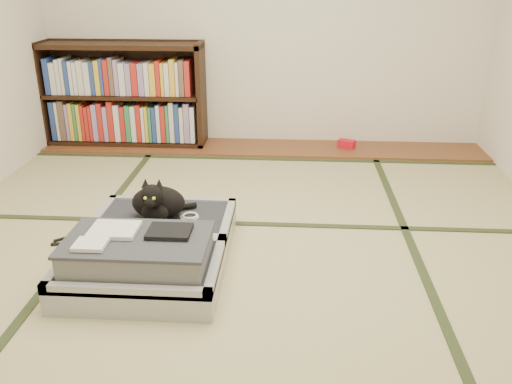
{
  "coord_description": "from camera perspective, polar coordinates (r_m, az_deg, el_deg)",
  "views": [
    {
      "loc": [
        0.26,
        -2.77,
        1.54
      ],
      "look_at": [
        0.05,
        0.35,
        0.25
      ],
      "focal_mm": 38.0,
      "sensor_mm": 36.0,
      "label": 1
    }
  ],
  "objects": [
    {
      "name": "floor",
      "position": [
        3.18,
        -1.33,
        -6.57
      ],
      "size": [
        4.5,
        4.5,
        0.0
      ],
      "primitive_type": "plane",
      "color": "#C7BF85",
      "rests_on": "ground"
    },
    {
      "name": "wood_strip",
      "position": [
        5.01,
        0.7,
        4.68
      ],
      "size": [
        4.0,
        0.5,
        0.02
      ],
      "primitive_type": "cube",
      "color": "brown",
      "rests_on": "ground"
    },
    {
      "name": "tatami_borders",
      "position": [
        3.61,
        -0.64,
        -2.71
      ],
      "size": [
        4.0,
        4.5,
        0.01
      ],
      "color": "#2D381E",
      "rests_on": "ground"
    },
    {
      "name": "red_item",
      "position": [
        5.05,
        9.49,
        5.03
      ],
      "size": [
        0.17,
        0.14,
        0.07
      ],
      "primitive_type": "cube",
      "rotation": [
        0.0,
        0.0,
        -0.41
      ],
      "color": "red",
      "rests_on": "wood_strip"
    },
    {
      "name": "cable_coil",
      "position": [
        3.26,
        -7.0,
        -2.58
      ],
      "size": [
        0.11,
        0.11,
        0.03
      ],
      "color": "white",
      "rests_on": "suitcase"
    },
    {
      "name": "bookcase",
      "position": [
        5.19,
        -13.76,
        9.71
      ],
      "size": [
        1.48,
        0.34,
        0.95
      ],
      "color": "black",
      "rests_on": "wood_strip"
    },
    {
      "name": "hanger",
      "position": [
        3.47,
        -16.99,
        -4.79
      ],
      "size": [
        0.45,
        0.25,
        0.01
      ],
      "color": "black",
      "rests_on": "floor"
    },
    {
      "name": "cat",
      "position": [
        3.24,
        -10.33,
        -1.11
      ],
      "size": [
        0.36,
        0.37,
        0.29
      ],
      "color": "black",
      "rests_on": "suitcase"
    },
    {
      "name": "suitcase",
      "position": [
        3.05,
        -11.03,
        -5.92
      ],
      "size": [
        0.82,
        1.09,
        0.32
      ],
      "color": "#A5A5A9",
      "rests_on": "floor"
    }
  ]
}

